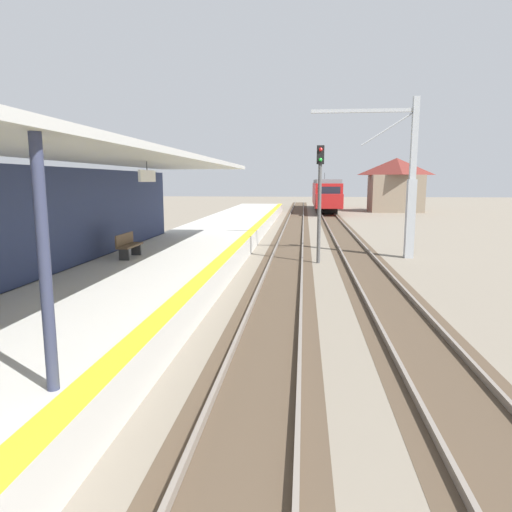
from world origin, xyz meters
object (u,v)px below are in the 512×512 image
(rail_signal_post, at_px, (320,192))
(platform_bench, at_px, (128,245))
(catenary_pylon_far_side, at_px, (406,182))
(distant_trackside_house, at_px, (396,184))
(approaching_train, at_px, (326,193))

(rail_signal_post, xyz_separation_m, platform_bench, (-7.04, -4.67, -1.82))
(catenary_pylon_far_side, relative_size, platform_bench, 4.69)
(platform_bench, xyz_separation_m, distant_trackside_house, (17.30, 41.63, 1.96))
(approaching_train, relative_size, platform_bench, 12.25)
(platform_bench, bearing_deg, approaching_train, 78.02)
(platform_bench, distance_m, distant_trackside_house, 45.13)
(approaching_train, bearing_deg, rail_signal_post, -92.98)
(catenary_pylon_far_side, xyz_separation_m, distant_trackside_house, (6.19, 35.07, -0.27))
(approaching_train, distance_m, distant_trackside_house, 8.41)
(rail_signal_post, relative_size, catenary_pylon_far_side, 0.69)
(approaching_train, relative_size, catenary_pylon_far_side, 2.61)
(rail_signal_post, bearing_deg, platform_bench, -146.46)
(rail_signal_post, bearing_deg, catenary_pylon_far_side, 24.95)
(rail_signal_post, xyz_separation_m, catenary_pylon_far_side, (4.07, 1.89, 0.41))
(approaching_train, distance_m, platform_bench, 43.43)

